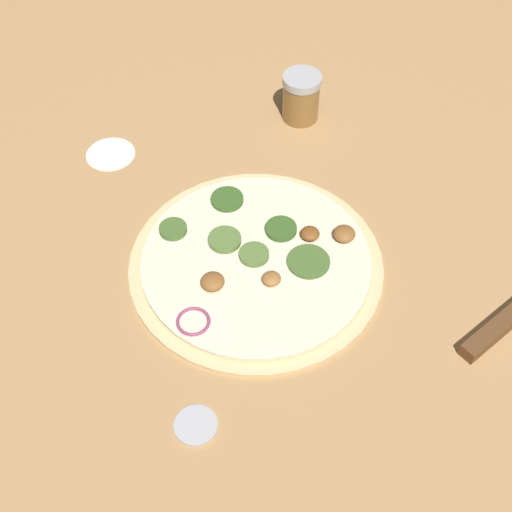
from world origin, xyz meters
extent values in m
plane|color=tan|center=(0.00, 0.00, 0.00)|extent=(3.00, 3.00, 0.00)
cylinder|color=beige|center=(0.00, 0.00, 0.00)|extent=(0.32, 0.32, 0.01)
cylinder|color=#EFE5C1|center=(0.00, 0.00, 0.01)|extent=(0.29, 0.29, 0.00)
cylinder|color=#47662D|center=(0.05, -0.04, 0.01)|extent=(0.05, 0.05, 0.00)
cylinder|color=#567538|center=(0.00, 0.01, 0.02)|extent=(0.04, 0.04, 0.01)
cylinder|color=#567538|center=(-0.02, 0.04, 0.02)|extent=(0.04, 0.04, 0.01)
cylinder|color=#385B23|center=(0.05, 0.03, 0.02)|extent=(0.04, 0.04, 0.01)
torus|color=#934266|center=(-0.11, -0.05, 0.01)|extent=(0.04, 0.04, 0.00)
ellipsoid|color=brown|center=(0.11, -0.02, 0.02)|extent=(0.03, 0.03, 0.01)
ellipsoid|color=brown|center=(-0.06, -0.01, 0.02)|extent=(0.03, 0.03, 0.01)
ellipsoid|color=brown|center=(0.08, 0.00, 0.02)|extent=(0.02, 0.02, 0.01)
cylinder|color=#47662D|center=(-0.07, 0.09, 0.02)|extent=(0.04, 0.04, 0.01)
cylinder|color=#385B23|center=(0.01, 0.11, 0.02)|extent=(0.04, 0.04, 0.01)
ellipsoid|color=#996633|center=(0.00, -0.04, 0.02)|extent=(0.02, 0.02, 0.01)
cube|color=brown|center=(0.20, -0.22, 0.01)|extent=(0.12, 0.04, 0.02)
cylinder|color=olive|center=(0.19, 0.22, 0.03)|extent=(0.05, 0.05, 0.06)
cylinder|color=#B2B2B7|center=(0.19, 0.22, 0.07)|extent=(0.06, 0.06, 0.01)
cylinder|color=#B2B2B7|center=(-0.16, -0.16, 0.00)|extent=(0.05, 0.05, 0.01)
cylinder|color=white|center=(-0.09, 0.28, 0.00)|extent=(0.07, 0.07, 0.00)
camera|label=1|loc=(-0.26, -0.49, 0.70)|focal=50.00mm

